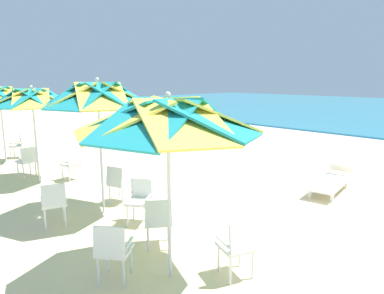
# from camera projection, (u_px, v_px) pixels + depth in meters

# --- Properties ---
(ground_plane) EXTENTS (80.00, 80.00, 0.00)m
(ground_plane) POSITION_uv_depth(u_px,v_px,m) (299.00, 214.00, 7.20)
(ground_plane) COLOR beige
(beach_umbrella_0) EXTENTS (2.50, 2.50, 2.61)m
(beach_umbrella_0) POSITION_uv_depth(u_px,v_px,m) (168.00, 118.00, 4.48)
(beach_umbrella_0) COLOR silver
(beach_umbrella_0) RESTS_ON ground
(plastic_chair_0) EXTENTS (0.63, 0.63, 0.87)m
(plastic_chair_0) POSITION_uv_depth(u_px,v_px,m) (113.00, 249.00, 4.69)
(plastic_chair_0) COLOR white
(plastic_chair_0) RESTS_ON ground
(plastic_chair_1) EXTENTS (0.59, 0.57, 0.87)m
(plastic_chair_1) POSITION_uv_depth(u_px,v_px,m) (238.00, 245.00, 4.80)
(plastic_chair_1) COLOR white
(plastic_chair_1) RESTS_ON ground
(plastic_chair_2) EXTENTS (0.63, 0.62, 0.87)m
(plastic_chair_2) POSITION_uv_depth(u_px,v_px,m) (158.00, 219.00, 5.67)
(plastic_chair_2) COLOR white
(plastic_chair_2) RESTS_ON ground
(beach_umbrella_1) EXTENTS (2.24, 2.24, 2.79)m
(beach_umbrella_1) POSITION_uv_depth(u_px,v_px,m) (98.00, 96.00, 6.79)
(beach_umbrella_1) COLOR silver
(beach_umbrella_1) RESTS_ON ground
(plastic_chair_3) EXTENTS (0.57, 0.59, 0.87)m
(plastic_chair_3) POSITION_uv_depth(u_px,v_px,m) (119.00, 182.00, 7.73)
(plastic_chair_3) COLOR white
(plastic_chair_3) RESTS_ON ground
(plastic_chair_4) EXTENTS (0.58, 0.56, 0.87)m
(plastic_chair_4) POSITION_uv_depth(u_px,v_px,m) (54.00, 202.00, 6.49)
(plastic_chair_4) COLOR white
(plastic_chair_4) RESTS_ON ground
(plastic_chair_5) EXTENTS (0.62, 0.63, 0.87)m
(plastic_chair_5) POSITION_uv_depth(u_px,v_px,m) (140.00, 198.00, 6.69)
(plastic_chair_5) COLOR white
(plastic_chair_5) RESTS_ON ground
(beach_umbrella_2) EXTENTS (2.22, 2.22, 2.60)m
(beach_umbrella_2) POSITION_uv_depth(u_px,v_px,m) (32.00, 99.00, 9.05)
(beach_umbrella_2) COLOR silver
(beach_umbrella_2) RESTS_ON ground
(plastic_chair_6) EXTENTS (0.51, 0.48, 0.87)m
(plastic_chair_6) POSITION_uv_depth(u_px,v_px,m) (72.00, 163.00, 9.51)
(plastic_chair_6) COLOR white
(plastic_chair_6) RESTS_ON ground
(plastic_chair_7) EXTENTS (0.50, 0.48, 0.87)m
(plastic_chair_7) POSITION_uv_depth(u_px,v_px,m) (27.00, 160.00, 9.84)
(plastic_chair_7) COLOR white
(plastic_chair_7) RESTS_ON ground
(plastic_chair_8) EXTENTS (0.62, 0.63, 0.87)m
(plastic_chair_8) POSITION_uv_depth(u_px,v_px,m) (19.00, 144.00, 12.19)
(plastic_chair_8) COLOR white
(plastic_chair_8) RESTS_ON ground
(sun_lounger_1) EXTENTS (0.93, 2.21, 0.62)m
(sun_lounger_1) POSITION_uv_depth(u_px,v_px,m) (332.00, 180.00, 8.64)
(sun_lounger_1) COLOR white
(sun_lounger_1) RESTS_ON ground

